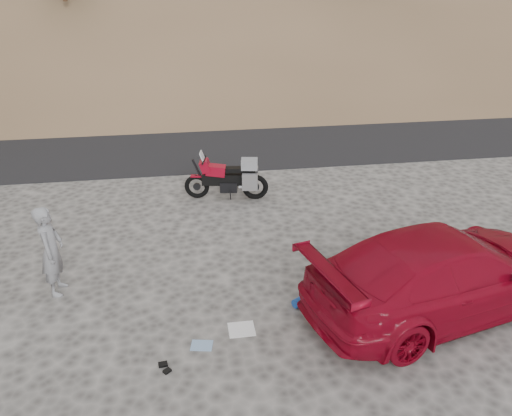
{
  "coord_description": "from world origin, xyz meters",
  "views": [
    {
      "loc": [
        0.2,
        -7.99,
        5.38
      ],
      "look_at": [
        1.57,
        0.98,
        1.0
      ],
      "focal_mm": 35.0,
      "sensor_mm": 36.0,
      "label": 1
    }
  ],
  "objects": [
    {
      "name": "ground",
      "position": [
        0.0,
        0.0,
        0.0
      ],
      "size": [
        140.0,
        140.0,
        0.0
      ],
      "primitive_type": "plane",
      "color": "#484542",
      "rests_on": "ground"
    },
    {
      "name": "road",
      "position": [
        0.0,
        9.0,
        0.0
      ],
      "size": [
        120.0,
        7.0,
        0.05
      ],
      "primitive_type": "cube",
      "color": "black",
      "rests_on": "ground"
    },
    {
      "name": "motorcycle",
      "position": [
        1.32,
        3.71,
        0.55
      ],
      "size": [
        2.14,
        0.84,
        1.28
      ],
      "rotation": [
        0.0,
        0.0,
        -0.17
      ],
      "color": "black",
      "rests_on": "ground"
    },
    {
      "name": "man",
      "position": [
        -2.23,
        0.1,
        0.0
      ],
      "size": [
        0.44,
        0.64,
        1.71
      ],
      "primitive_type": "imported",
      "rotation": [
        0.0,
        0.0,
        1.52
      ],
      "color": "gray",
      "rests_on": "ground"
    },
    {
      "name": "red_car",
      "position": [
        4.46,
        -1.42,
        0.0
      ],
      "size": [
        5.39,
        3.25,
        1.46
      ],
      "primitive_type": "imported",
      "rotation": [
        0.0,
        0.0,
        1.83
      ],
      "color": "maroon",
      "rests_on": "ground"
    },
    {
      "name": "gear_white_cloth",
      "position": [
        0.95,
        -1.5,
        0.01
      ],
      "size": [
        0.43,
        0.39,
        0.01
      ],
      "primitive_type": "cube",
      "rotation": [
        0.0,
        0.0,
        0.0
      ],
      "color": "white",
      "rests_on": "ground"
    },
    {
      "name": "gear_blue_mat",
      "position": [
        2.12,
        -0.96,
        0.08
      ],
      "size": [
        0.43,
        0.35,
        0.16
      ],
      "primitive_type": "cylinder",
      "rotation": [
        0.0,
        1.57,
        0.54
      ],
      "color": "#1B46A3",
      "rests_on": "ground"
    },
    {
      "name": "gear_bottle",
      "position": [
        3.7,
        -1.1,
        0.11
      ],
      "size": [
        0.1,
        0.1,
        0.22
      ],
      "primitive_type": "cylinder",
      "rotation": [
        0.0,
        0.0,
        0.4
      ],
      "color": "#1B46A3",
      "rests_on": "ground"
    },
    {
      "name": "gear_glove_a",
      "position": [
        -0.32,
        -2.14,
        0.02
      ],
      "size": [
        0.15,
        0.11,
        0.04
      ],
      "primitive_type": "cube",
      "rotation": [
        0.0,
        0.0,
        0.14
      ],
      "color": "black",
      "rests_on": "ground"
    },
    {
      "name": "gear_glove_b",
      "position": [
        -0.25,
        -2.28,
        0.02
      ],
      "size": [
        0.14,
        0.14,
        0.04
      ],
      "primitive_type": "cube",
      "rotation": [
        0.0,
        0.0,
        0.69
      ],
      "color": "black",
      "rests_on": "ground"
    },
    {
      "name": "gear_blue_cloth",
      "position": [
        0.28,
        -1.79,
        0.01
      ],
      "size": [
        0.38,
        0.31,
        0.01
      ],
      "primitive_type": "cube",
      "rotation": [
        0.0,
        0.0,
        -0.19
      ],
      "color": "#7FA0C5",
      "rests_on": "ground"
    }
  ]
}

